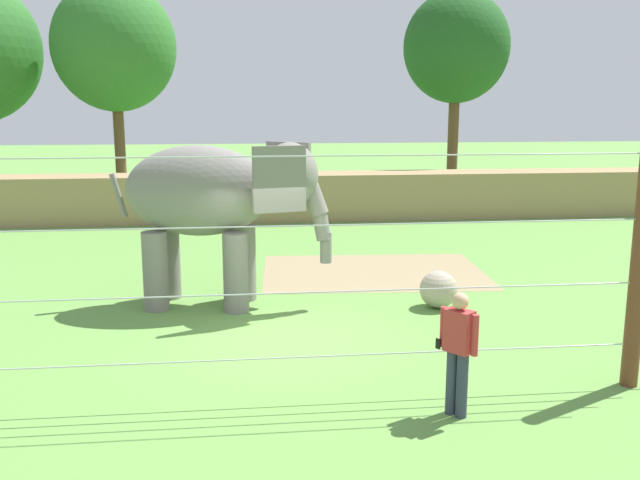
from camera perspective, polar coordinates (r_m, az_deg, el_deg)
name	(u,v)px	position (r m, az deg, el deg)	size (l,w,h in m)	color
ground_plane	(284,337)	(12.24, -3.00, -8.02)	(120.00, 120.00, 0.00)	#609342
dirt_patch	(373,272)	(16.84, 4.44, -2.64)	(5.34, 3.80, 0.01)	#937F5B
embankment_wall	(262,197)	(24.37, -4.85, 3.60)	(36.00, 1.80, 1.62)	#997F56
elephant	(216,198)	(13.80, -8.66, 3.43)	(4.41, 2.22, 3.30)	gray
enrichment_ball	(438,289)	(14.00, 9.80, -4.06)	(0.75, 0.75, 0.75)	tan
cable_fence	(295,277)	(9.17, -2.09, -3.09)	(10.74, 0.24, 3.51)	brown
zookeeper	(458,348)	(9.17, 11.39, -8.80)	(0.47, 0.50, 1.67)	#33384C
tree_far_left	(114,47)	(30.21, -16.70, 15.07)	(4.99, 4.99, 8.94)	brown
tree_left_of_centre	(456,48)	(29.65, 11.24, 15.36)	(4.31, 4.31, 8.58)	brown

